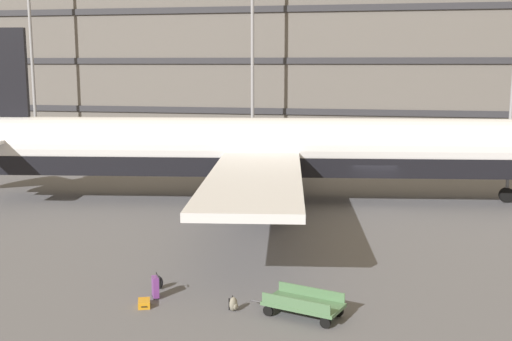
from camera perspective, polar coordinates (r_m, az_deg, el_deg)
name	(u,v)px	position (r m, az deg, el deg)	size (l,w,h in m)	color
ground_plane	(374,205)	(38.94, 10.52, -3.04)	(600.00, 600.00, 0.00)	#5B5B60
terminal_structure	(380,61)	(81.76, 10.99, 9.60)	(151.09, 17.57, 17.32)	#605B56
airliner	(272,150)	(39.18, 1.47, 1.83)	(42.52, 34.65, 10.53)	silver
light_mast_far_left	(30,18)	(78.22, -19.58, 12.72)	(1.80, 0.50, 23.39)	gray
light_mast_left	(252,18)	(69.06, -0.32, 13.48)	(1.80, 0.50, 22.75)	gray
suitcase_orange	(144,303)	(23.06, -9.98, -11.62)	(0.59, 0.72, 0.24)	orange
suitcase_purple	(155,287)	(23.68, -8.99, -10.23)	(0.39, 0.49, 0.93)	#72388C
backpack_small	(234,304)	(22.34, -2.02, -11.87)	(0.38, 0.40, 0.55)	gray
backpack_silver	(159,283)	(24.64, -8.68, -9.87)	(0.36, 0.24, 0.55)	black
baggage_cart	(303,304)	(21.89, 4.24, -11.82)	(3.34, 2.05, 0.82)	#4C724C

